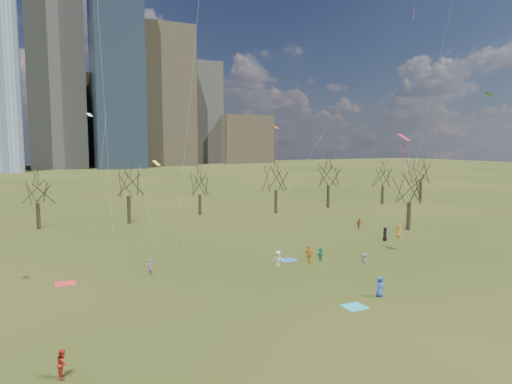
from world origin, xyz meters
name	(u,v)px	position (x,y,z in m)	size (l,w,h in m)	color
ground	(326,299)	(0.00, 0.00, 0.00)	(500.00, 500.00, 0.00)	black
downtown_skyline	(68,86)	(-2.43, 210.64, 39.01)	(212.50, 78.00, 118.00)	slate
bare_tree_row	(180,182)	(-0.09, 37.22, 6.12)	(113.04, 29.80, 9.50)	black
blanket_teal	(354,307)	(0.90, -2.22, 0.01)	(1.60, 1.50, 0.03)	teal
blanket_navy	(288,260)	(3.25, 11.36, 0.01)	(1.60, 1.50, 0.03)	blue
blanket_crimson	(65,284)	(-17.41, 12.85, 0.01)	(1.60, 1.50, 0.03)	red
person_0	(380,287)	(4.04, -1.30, 0.80)	(0.78, 0.51, 1.59)	#274CAC
person_2	(63,363)	(-18.53, -3.72, 0.74)	(0.72, 0.56, 1.49)	#9F2416
person_3	(364,260)	(8.65, 6.09, 0.63)	(0.82, 0.47, 1.27)	slate
person_4	(309,255)	(4.37, 9.16, 0.91)	(1.07, 0.44, 1.82)	orange
person_5	(320,254)	(6.00, 9.64, 0.69)	(1.28, 0.41, 1.38)	#1B7D60
person_6	(385,234)	(18.41, 14.12, 0.82)	(0.80, 0.52, 1.64)	black
person_7	(150,267)	(-10.45, 12.19, 0.72)	(0.53, 0.35, 1.45)	#8E52A4
person_9	(278,258)	(1.34, 9.91, 0.73)	(0.94, 0.54, 1.46)	white
person_10	(359,224)	(20.49, 21.63, 0.74)	(0.87, 0.36, 1.49)	#9E4116
person_12	(399,231)	(21.41, 14.91, 0.77)	(0.76, 0.49, 1.55)	orange
kites_airborne	(269,120)	(3.00, 15.09, 14.16)	(76.34, 38.35, 33.05)	red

